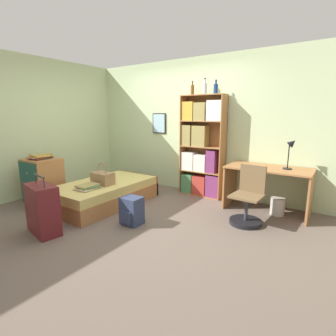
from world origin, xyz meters
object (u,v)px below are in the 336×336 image
bottle_clear (216,89)px  desk_lamp (291,148)px  dresser (43,181)px  bottle_brown (205,88)px  desk (268,181)px  bed (105,193)px  desk_chair (247,205)px  waste_bin (277,206)px  suitcase (43,209)px  backpack (132,211)px  bottle_green (192,90)px  handbag (103,178)px  magazine_pile_on_dresser (40,156)px  bookcase (201,150)px  book_stack_on_bed (88,187)px

bottle_clear → desk_lamp: (1.32, -0.13, -0.94)m
dresser → desk_lamp: desk_lamp is taller
bottle_brown → desk: bottle_brown is taller
bed → bottle_brown: bearing=49.2°
desk_chair → waste_bin: desk_chair is taller
suitcase → backpack: (0.76, 0.87, -0.13)m
bottle_green → backpack: 2.56m
bed → handbag: 0.34m
dresser → magazine_pile_on_dresser: magazine_pile_on_dresser is taller
bottle_brown → desk_chair: 2.24m
bottle_green → bottle_brown: bearing=-5.2°
desk_chair → bookcase: bearing=145.0°
book_stack_on_bed → backpack: (0.88, 0.04, -0.22)m
dresser → magazine_pile_on_dresser: size_ratio=2.09×
desk → dresser: bearing=-152.4°
bed → dresser: size_ratio=2.29×
backpack → desk_lamp: bearing=43.0°
bookcase → desk: bookcase is taller
suitcase → bottle_green: (0.71, 2.69, 1.66)m
book_stack_on_bed → handbag: bearing=91.8°
desk_lamp → suitcase: bearing=-135.1°
magazine_pile_on_dresser → desk_lamp: 4.11m
bed → desk: (2.45, 1.19, 0.32)m
bed → bottle_brown: 2.58m
backpack → waste_bin: size_ratio=1.45×
handbag → bottle_green: bottle_green is taller
desk → bottle_brown: bearing=171.1°
bottle_clear → desk_lamp: size_ratio=0.50×
bottle_green → desk: size_ratio=0.20×
bottle_green → bottle_clear: 0.50m
suitcase → desk_chair: desk_chair is taller
desk → magazine_pile_on_dresser: bearing=-152.5°
magazine_pile_on_dresser → dresser: bearing=-43.8°
handbag → suitcase: (0.13, -1.16, -0.17)m
magazine_pile_on_dresser → bookcase: 2.87m
dresser → desk_chair: (3.28, 1.13, -0.13)m
desk_chair → backpack: size_ratio=2.08×
desk_chair → suitcase: bearing=-139.2°
bed → magazine_pile_on_dresser: (-0.94, -0.57, 0.64)m
bottle_green → bottle_clear: (0.49, -0.06, -0.01)m
handbag → book_stack_on_bed: 0.34m
bookcase → bottle_clear: bottle_clear is taller
bookcase → waste_bin: size_ratio=6.91×
bookcase → bottle_green: (-0.23, 0.04, 1.11)m
bottle_brown → bottle_green: bearing=174.8°
book_stack_on_bed → suitcase: suitcase is taller
desk → backpack: bearing=-132.3°
desk → desk_lamp: (0.29, 0.03, 0.54)m
handbag → desk_lamp: desk_lamp is taller
bottle_clear → book_stack_on_bed: bearing=-126.2°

